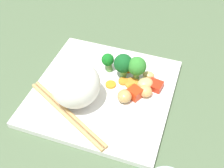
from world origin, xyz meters
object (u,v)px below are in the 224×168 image
Objects in this scene: broccoli_floret_1 at (137,67)px; carrot_slice_3 at (136,66)px; chopstick_pair at (67,113)px; square_plate at (103,92)px; rice_mound at (76,84)px.

carrot_slice_3 is at bearing -74.42° from broccoli_floret_1.
carrot_slice_3 is 0.12× the size of chopstick_pair.
square_plate is 2.85× the size of rice_mound.
rice_mound is at bearing 56.10° from carrot_slice_3.
chopstick_pair is (10.63, 13.92, -3.23)cm from broccoli_floret_1.
broccoli_floret_1 reaches higher than carrot_slice_3.
rice_mound is 1.72× the size of broccoli_floret_1.
carrot_slice_3 is 20.15cm from chopstick_pair.
square_plate is at bearing 61.81° from carrot_slice_3.
carrot_slice_3 is (-4.90, -9.15, 0.94)cm from square_plate.
chopstick_pair is (0.52, 4.28, -4.22)cm from rice_mound.
broccoli_floret_1 is at bearing -136.35° from rice_mound.
broccoli_floret_1 is (-5.97, -5.33, 4.26)cm from square_plate.
square_plate is 1.43× the size of chopstick_pair.
carrot_slice_3 is (-9.04, -13.46, -4.32)cm from rice_mound.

